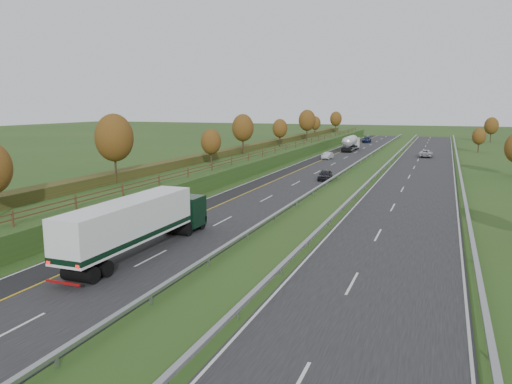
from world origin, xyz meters
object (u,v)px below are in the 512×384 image
(road_tanker, at_px, (351,143))
(car_dark_near, at_px, (325,175))
(box_lorry, at_px, (138,222))
(car_silver_mid, at_px, (327,156))
(car_oncoming, at_px, (426,153))
(car_small_far, at_px, (367,140))

(road_tanker, relative_size, car_dark_near, 2.66)
(box_lorry, bearing_deg, car_silver_mid, 91.24)
(car_silver_mid, xyz_separation_m, car_oncoming, (17.99, 10.95, 0.09))
(car_dark_near, relative_size, car_silver_mid, 1.04)
(car_small_far, height_order, car_oncoming, car_small_far)
(box_lorry, height_order, car_small_far, box_lorry)
(car_small_far, bearing_deg, road_tanker, -93.26)
(car_dark_near, height_order, car_small_far, car_small_far)
(road_tanker, xyz_separation_m, car_small_far, (-0.25, 26.97, -1.01))
(box_lorry, bearing_deg, car_small_far, 90.37)
(car_dark_near, bearing_deg, road_tanker, 92.09)
(box_lorry, relative_size, car_dark_near, 3.86)
(car_oncoming, bearing_deg, car_small_far, -63.59)
(car_oncoming, bearing_deg, box_lorry, 78.85)
(car_silver_mid, distance_m, car_small_far, 47.01)
(car_silver_mid, bearing_deg, car_small_far, 93.69)
(road_tanker, height_order, car_dark_near, road_tanker)
(car_silver_mid, height_order, car_small_far, car_small_far)
(car_silver_mid, height_order, car_oncoming, car_oncoming)
(box_lorry, xyz_separation_m, road_tanker, (-0.50, 87.27, -0.47))
(car_silver_mid, bearing_deg, road_tanker, 91.83)
(box_lorry, distance_m, car_dark_near, 40.07)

